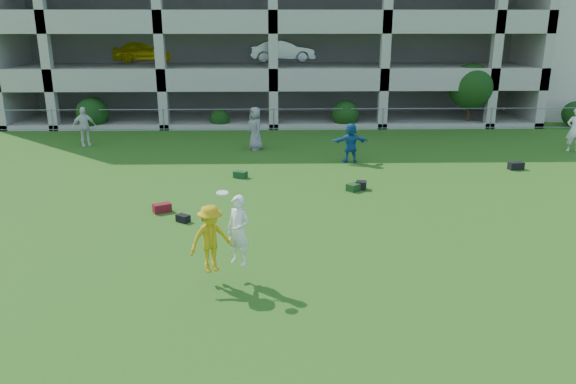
{
  "coord_description": "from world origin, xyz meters",
  "views": [
    {
      "loc": [
        0.03,
        -11.47,
        5.91
      ],
      "look_at": [
        0.39,
        3.0,
        1.4
      ],
      "focal_mm": 35.0,
      "sensor_mm": 36.0,
      "label": 1
    }
  ],
  "objects_px": {
    "frisbee_contest": "(219,236)",
    "parking_garage": "(273,16)",
    "bystander_d": "(351,143)",
    "bystander_e": "(575,130)",
    "bystander_c": "(255,128)",
    "bystander_b": "(84,127)",
    "crate_d": "(361,185)"
  },
  "relations": [
    {
      "from": "bystander_b",
      "to": "crate_d",
      "type": "xyz_separation_m",
      "value": [
        12.2,
        -7.46,
        -0.79
      ]
    },
    {
      "from": "bystander_b",
      "to": "bystander_d",
      "type": "height_order",
      "value": "bystander_b"
    },
    {
      "from": "bystander_b",
      "to": "crate_d",
      "type": "bearing_deg",
      "value": -59.74
    },
    {
      "from": "bystander_b",
      "to": "parking_garage",
      "type": "bearing_deg",
      "value": 25.72
    },
    {
      "from": "bystander_b",
      "to": "bystander_d",
      "type": "relative_size",
      "value": 1.11
    },
    {
      "from": "bystander_c",
      "to": "frisbee_contest",
      "type": "height_order",
      "value": "frisbee_contest"
    },
    {
      "from": "bystander_e",
      "to": "parking_garage",
      "type": "distance_m",
      "value": 20.42
    },
    {
      "from": "bystander_e",
      "to": "bystander_d",
      "type": "bearing_deg",
      "value": 14.57
    },
    {
      "from": "frisbee_contest",
      "to": "parking_garage",
      "type": "distance_m",
      "value": 27.72
    },
    {
      "from": "bystander_d",
      "to": "frisbee_contest",
      "type": "distance_m",
      "value": 12.17
    },
    {
      "from": "bystander_c",
      "to": "crate_d",
      "type": "xyz_separation_m",
      "value": [
        3.99,
        -6.47,
        -0.85
      ]
    },
    {
      "from": "bystander_d",
      "to": "parking_garage",
      "type": "bearing_deg",
      "value": -85.49
    },
    {
      "from": "bystander_d",
      "to": "crate_d",
      "type": "height_order",
      "value": "bystander_d"
    },
    {
      "from": "bystander_e",
      "to": "bystander_c",
      "type": "bearing_deg",
      "value": 2.13
    },
    {
      "from": "bystander_c",
      "to": "crate_d",
      "type": "distance_m",
      "value": 7.65
    },
    {
      "from": "bystander_c",
      "to": "bystander_d",
      "type": "xyz_separation_m",
      "value": [
        4.11,
        -2.51,
        -0.15
      ]
    },
    {
      "from": "bystander_c",
      "to": "bystander_e",
      "type": "distance_m",
      "value": 14.61
    },
    {
      "from": "bystander_e",
      "to": "crate_d",
      "type": "bearing_deg",
      "value": 33.42
    },
    {
      "from": "bystander_b",
      "to": "bystander_d",
      "type": "distance_m",
      "value": 12.81
    },
    {
      "from": "bystander_b",
      "to": "frisbee_contest",
      "type": "relative_size",
      "value": 0.98
    },
    {
      "from": "parking_garage",
      "to": "crate_d",
      "type": "bearing_deg",
      "value": -81.01
    },
    {
      "from": "bystander_b",
      "to": "parking_garage",
      "type": "distance_m",
      "value": 16.22
    },
    {
      "from": "bystander_c",
      "to": "bystander_b",
      "type": "bearing_deg",
      "value": -123.59
    },
    {
      "from": "bystander_d",
      "to": "bystander_e",
      "type": "xyz_separation_m",
      "value": [
        10.48,
        1.73,
        0.17
      ]
    },
    {
      "from": "bystander_e",
      "to": "parking_garage",
      "type": "height_order",
      "value": "parking_garage"
    },
    {
      "from": "bystander_e",
      "to": "frisbee_contest",
      "type": "xyz_separation_m",
      "value": [
        -14.99,
        -13.03,
        0.14
      ]
    },
    {
      "from": "bystander_e",
      "to": "crate_d",
      "type": "height_order",
      "value": "bystander_e"
    },
    {
      "from": "bystander_b",
      "to": "bystander_e",
      "type": "height_order",
      "value": "bystander_e"
    },
    {
      "from": "parking_garage",
      "to": "bystander_e",
      "type": "bearing_deg",
      "value": -45.99
    },
    {
      "from": "bystander_c",
      "to": "crate_d",
      "type": "height_order",
      "value": "bystander_c"
    },
    {
      "from": "bystander_c",
      "to": "parking_garage",
      "type": "distance_m",
      "value": 14.38
    },
    {
      "from": "bystander_d",
      "to": "parking_garage",
      "type": "relative_size",
      "value": 0.06
    }
  ]
}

